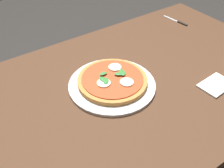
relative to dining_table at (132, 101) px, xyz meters
The scene contains 5 objects.
dining_table is the anchor object (origin of this frame).
serving_tray 0.14m from the dining_table, 18.55° to the right, with size 0.33×0.33×0.01m, color silver.
pizza 0.15m from the dining_table, 23.08° to the right, with size 0.27×0.27×0.03m.
napkin 0.33m from the dining_table, 141.03° to the left, with size 0.13×0.09×0.01m, color white.
knife 0.58m from the dining_table, 152.92° to the right, with size 0.03×0.16×0.01m.
Camera 1 is at (0.53, 0.61, 1.40)m, focal length 42.80 mm.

